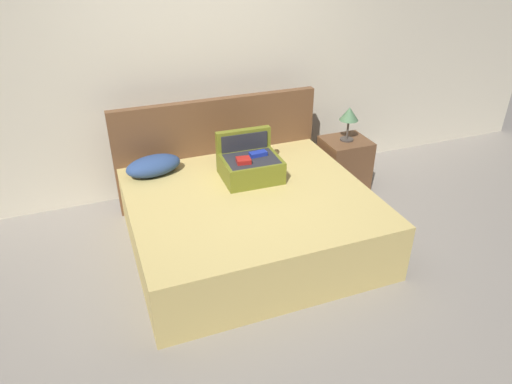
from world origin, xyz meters
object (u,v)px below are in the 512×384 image
Objects in this scene: bed at (251,221)px; pillow_near_headboard at (154,166)px; nightstand at (344,164)px; table_lamp at (349,115)px; hard_case_large at (250,164)px.

pillow_near_headboard reaches higher than bed.
nightstand is 1.60× the size of table_lamp.
hard_case_large reaches higher than bed.
table_lamp is at bearing 26.13° from bed.
table_lamp reaches higher than nightstand.
table_lamp reaches higher than bed.
pillow_near_headboard is (-0.76, 0.34, -0.04)m from hard_case_large.
nightstand is 0.52m from table_lamp.
bed is 0.97m from pillow_near_headboard.
bed is 1.48m from table_lamp.
bed is 5.68× the size of table_lamp.
pillow_near_headboard is (-0.66, 0.63, 0.33)m from bed.
hard_case_large is at bearing -164.62° from nightstand.
nightstand is (1.89, -0.03, -0.31)m from pillow_near_headboard.
hard_case_large is (0.11, 0.30, 0.37)m from bed.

